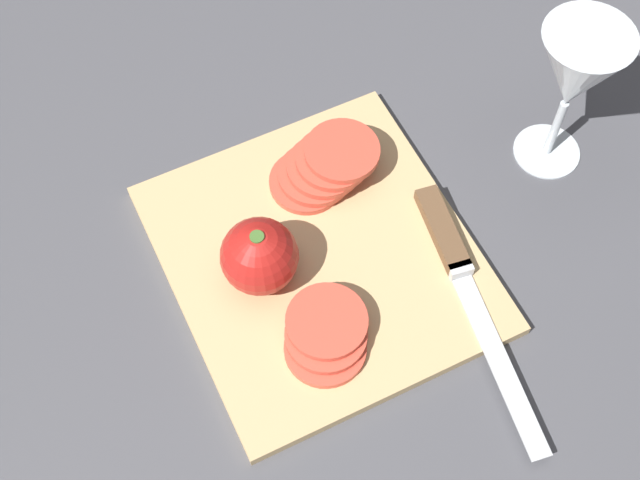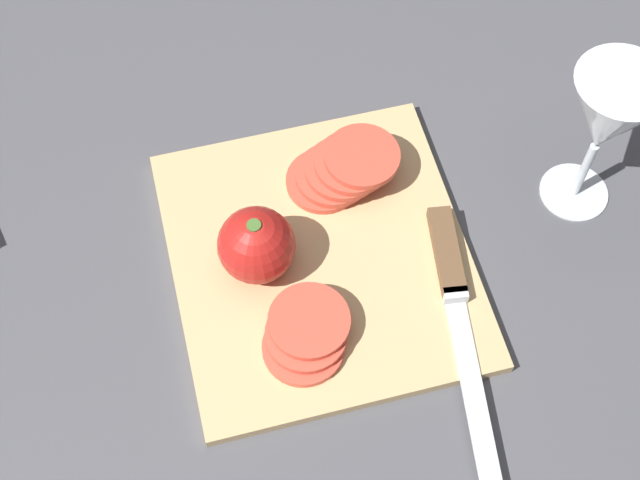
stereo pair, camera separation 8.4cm
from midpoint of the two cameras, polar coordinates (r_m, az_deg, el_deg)
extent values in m
plane|color=#4C4C51|center=(0.92, 0.20, 2.45)|extent=(3.00, 3.00, 0.00)
cube|color=tan|center=(0.87, 2.75, -1.42)|extent=(0.31, 0.29, 0.01)
cylinder|color=silver|center=(0.97, 18.37, 2.74)|extent=(0.07, 0.07, 0.00)
cylinder|color=silver|center=(0.93, 19.06, 4.08)|extent=(0.01, 0.01, 0.08)
cone|color=silver|center=(0.87, 20.71, 7.24)|extent=(0.09, 0.09, 0.10)
cone|color=#DBCC84|center=(0.89, 20.09, 6.05)|extent=(0.03, 0.03, 0.03)
sphere|color=red|center=(0.83, -1.22, -0.60)|extent=(0.07, 0.07, 0.07)
cylinder|color=#47702D|center=(0.80, -1.26, 0.58)|extent=(0.01, 0.01, 0.01)
cube|color=silver|center=(0.83, 12.71, -9.81)|extent=(0.19, 0.05, 0.00)
cube|color=silver|center=(0.86, 11.45, -3.75)|extent=(0.02, 0.02, 0.01)
cube|color=brown|center=(0.88, 10.83, -0.98)|extent=(0.10, 0.04, 0.01)
cylinder|color=#DB4C38|center=(0.91, 2.90, 3.45)|extent=(0.08, 0.08, 0.01)
cylinder|color=#DB4C38|center=(0.90, 3.50, 3.93)|extent=(0.08, 0.08, 0.01)
cylinder|color=#DB4C38|center=(0.90, 4.11, 4.41)|extent=(0.08, 0.08, 0.01)
cylinder|color=#DB4C38|center=(0.90, 4.72, 4.89)|extent=(0.08, 0.08, 0.01)
cylinder|color=#DB4C38|center=(0.90, 5.33, 5.38)|extent=(0.08, 0.08, 0.01)
cylinder|color=#DB4C38|center=(0.82, 1.87, -7.14)|extent=(0.08, 0.08, 0.01)
cylinder|color=#DB4C38|center=(0.82, 2.06, -6.31)|extent=(0.08, 0.08, 0.01)
cylinder|color=#DB4C38|center=(0.82, 2.25, -5.47)|extent=(0.08, 0.08, 0.01)
camera|label=1|loc=(0.04, -87.13, 5.07)|focal=50.00mm
camera|label=2|loc=(0.04, 92.87, -5.07)|focal=50.00mm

